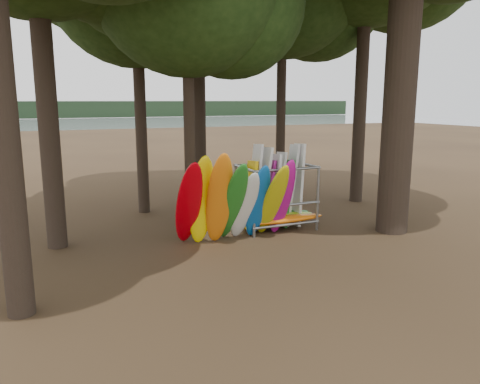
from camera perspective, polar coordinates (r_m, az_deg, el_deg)
name	(u,v)px	position (r m, az deg, el deg)	size (l,w,h in m)	color
ground	(277,246)	(13.93, 4.55, -6.59)	(120.00, 120.00, 0.00)	#47331E
lake	(85,130)	(72.12, -18.33, 7.22)	(160.00, 160.00, 0.00)	gray
far_shore	(65,110)	(121.90, -20.53, 9.40)	(160.00, 4.00, 4.00)	black
kayak_row	(235,202)	(13.81, -0.66, -1.21)	(3.95, 2.13, 2.98)	#BB000A
storage_rack	(276,199)	(15.60, 4.38, -0.83)	(2.99, 1.52, 2.84)	gray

